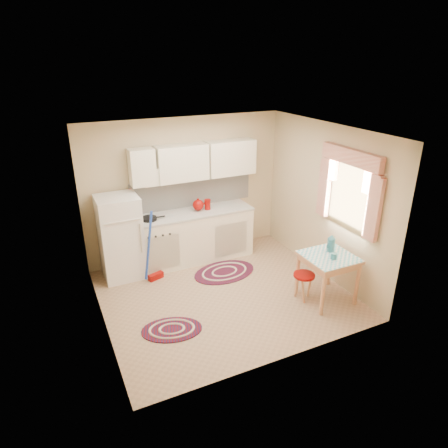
% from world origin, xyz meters
% --- Properties ---
extents(room_shell, '(3.64, 3.60, 2.52)m').
position_xyz_m(room_shell, '(0.16, 0.24, 1.60)').
color(room_shell, tan).
rests_on(room_shell, ground).
extents(fridge, '(0.65, 0.60, 1.40)m').
position_xyz_m(fridge, '(-1.27, 1.25, 0.70)').
color(fridge, white).
rests_on(fridge, ground).
extents(broom, '(0.30, 0.20, 1.20)m').
position_xyz_m(broom, '(-0.82, 0.90, 0.60)').
color(broom, blue).
rests_on(broom, ground).
extents(base_cabinets, '(2.25, 0.60, 0.88)m').
position_xyz_m(base_cabinets, '(-0.06, 1.30, 0.44)').
color(base_cabinets, white).
rests_on(base_cabinets, ground).
extents(countertop, '(2.27, 0.62, 0.04)m').
position_xyz_m(countertop, '(-0.06, 1.30, 0.90)').
color(countertop, beige).
rests_on(countertop, base_cabinets).
extents(frying_pan, '(0.26, 0.26, 0.05)m').
position_xyz_m(frying_pan, '(-0.77, 1.25, 0.94)').
color(frying_pan, black).
rests_on(frying_pan, countertop).
extents(red_kettle, '(0.24, 0.22, 0.22)m').
position_xyz_m(red_kettle, '(0.12, 1.30, 1.03)').
color(red_kettle, '#8E0805').
rests_on(red_kettle, countertop).
extents(red_canister, '(0.11, 0.11, 0.16)m').
position_xyz_m(red_canister, '(0.29, 1.30, 1.00)').
color(red_canister, '#8E0805').
rests_on(red_canister, countertop).
extents(table, '(0.72, 0.72, 0.72)m').
position_xyz_m(table, '(1.35, -0.75, 0.36)').
color(table, tan).
rests_on(table, ground).
extents(stool, '(0.43, 0.43, 0.42)m').
position_xyz_m(stool, '(1.04, -0.61, 0.21)').
color(stool, '#8E0805').
rests_on(stool, ground).
extents(coffee_pot, '(0.17, 0.15, 0.28)m').
position_xyz_m(coffee_pot, '(1.46, -0.63, 0.86)').
color(coffee_pot, '#2A6D81').
rests_on(coffee_pot, table).
extents(mug, '(0.11, 0.11, 0.10)m').
position_xyz_m(mug, '(1.34, -0.85, 0.77)').
color(mug, '#2A6D81').
rests_on(mug, table).
extents(rug_center, '(1.16, 0.84, 0.02)m').
position_xyz_m(rug_center, '(0.30, 0.61, 0.01)').
color(rug_center, maroon).
rests_on(rug_center, ground).
extents(rug_left, '(0.94, 0.76, 0.02)m').
position_xyz_m(rug_left, '(-1.01, -0.50, 0.01)').
color(rug_left, maroon).
rests_on(rug_left, ground).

